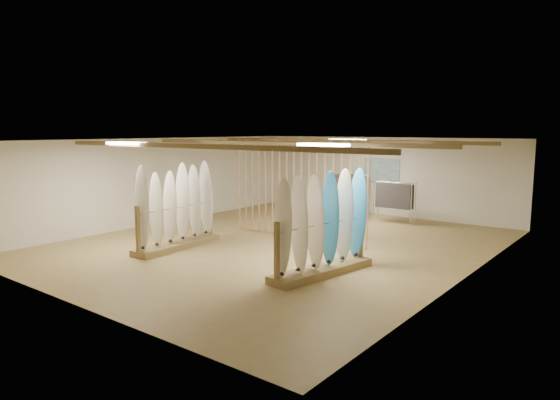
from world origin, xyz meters
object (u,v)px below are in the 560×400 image
Objects in this scene: clothing_rack_a at (348,187)px; shopper_b at (353,194)px; rack_left at (177,221)px; shopper_a at (345,196)px; rack_right at (322,240)px; clothing_rack_b at (394,196)px.

shopper_b reaches higher than clothing_rack_a.
rack_left is 1.32× the size of shopper_a.
rack_right is 6.56m from clothing_rack_b.
clothing_rack_b is (2.18, -0.72, -0.06)m from clothing_rack_a.
clothing_rack_a is at bearing -53.42° from shopper_a.
rack_right is 7.96m from clothing_rack_a.
clothing_rack_a is 1.09m from shopper_b.
rack_left is 7.50m from clothing_rack_a.
clothing_rack_a is at bearing 80.49° from rack_left.
shopper_b is (-0.63, 1.62, -0.13)m from shopper_a.
shopper_b is at bearing 73.92° from rack_left.
shopper_a is at bearing 124.89° from rack_right.
shopper_a is (-0.85, -1.74, 0.10)m from clothing_rack_b.
shopper_a is at bearing -56.61° from shopper_b.
clothing_rack_b is 1.94m from shopper_a.
clothing_rack_b is at bearing -35.59° from clothing_rack_a.
shopper_a reaches higher than clothing_rack_a.
clothing_rack_a is 0.74× the size of shopper_a.
rack_right is at bearing -81.06° from clothing_rack_a.
shopper_b reaches higher than clothing_rack_b.
shopper_a is 1.74m from shopper_b.
rack_left reaches higher than shopper_a.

